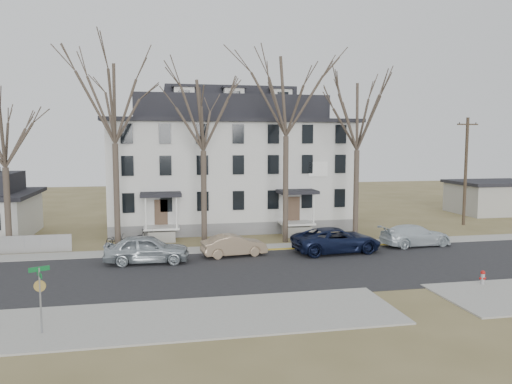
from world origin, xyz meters
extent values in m
plane|color=olive|center=(0.00, 0.00, 0.00)|extent=(120.00, 120.00, 0.00)
cube|color=#27272A|center=(0.00, 2.00, 0.00)|extent=(120.00, 10.00, 0.04)
cube|color=#A09F97|center=(0.00, 8.00, 0.00)|extent=(120.00, 2.00, 0.08)
cube|color=#A09F97|center=(-8.00, -5.00, 0.00)|extent=(20.00, 5.00, 0.08)
cube|color=gold|center=(5.00, 7.10, 0.00)|extent=(14.00, 0.25, 0.06)
cube|color=slate|center=(-2.00, 18.00, 0.50)|extent=(20.00, 10.00, 1.00)
cube|color=beige|center=(-2.00, 18.00, 5.00)|extent=(20.00, 10.00, 8.00)
cube|color=black|center=(-2.00, 18.00, 9.10)|extent=(20.80, 10.80, 0.30)
cube|color=black|center=(-2.00, 18.00, 10.25)|extent=(16.00, 7.00, 2.00)
cube|color=black|center=(-2.00, 18.00, 11.65)|extent=(11.00, 4.50, 0.80)
cube|color=white|center=(-8.00, 12.04, 1.00)|extent=(2.60, 2.00, 0.16)
cube|color=white|center=(2.50, 12.04, 1.00)|extent=(2.60, 2.00, 0.16)
cube|color=white|center=(4.50, 12.92, 5.20)|extent=(1.60, 0.08, 1.20)
cube|color=#A09F97|center=(26.00, 20.00, 1.50)|extent=(8.00, 6.00, 3.00)
cube|color=black|center=(26.00, 20.00, 3.20)|extent=(8.50, 6.50, 0.30)
cylinder|color=#473B31|center=(-11.00, 9.80, 3.64)|extent=(0.40, 0.40, 7.28)
cylinder|color=#473B31|center=(-5.00, 9.80, 3.38)|extent=(0.40, 0.40, 6.76)
cylinder|color=#473B31|center=(1.00, 9.80, 3.90)|extent=(0.40, 0.40, 7.80)
cylinder|color=#473B31|center=(6.50, 9.80, 3.38)|extent=(0.40, 0.40, 6.76)
cylinder|color=#473B31|center=(-18.00, 9.80, 2.86)|extent=(0.40, 0.40, 5.72)
cylinder|color=#3D3023|center=(18.50, 14.00, 4.75)|extent=(0.28, 0.28, 9.50)
cube|color=#3D3023|center=(18.50, 14.00, 8.90)|extent=(2.00, 0.12, 0.12)
imported|color=#A4AEB4|center=(-8.95, 5.09, 0.87)|extent=(5.19, 2.31, 1.73)
imported|color=#877157|center=(-3.45, 5.92, 0.69)|extent=(4.36, 2.03, 1.38)
imported|color=black|center=(3.44, 5.63, 0.83)|extent=(6.16, 3.22, 1.66)
imported|color=silver|center=(9.68, 6.52, 0.74)|extent=(5.27, 2.49, 1.48)
imported|color=black|center=(-11.16, 10.49, 0.44)|extent=(1.76, 1.35, 0.89)
imported|color=black|center=(-9.06, 11.14, 0.52)|extent=(1.81, 1.02, 1.05)
cylinder|color=#B7B7BA|center=(8.18, -3.08, 0.03)|extent=(0.31, 0.31, 0.06)
cylinder|color=#B7B7BA|center=(8.18, -3.08, 0.35)|extent=(0.21, 0.21, 0.54)
sphere|color=#A51411|center=(8.18, -3.08, 0.68)|extent=(0.23, 0.23, 0.23)
cylinder|color=#A51411|center=(8.18, -3.08, 0.39)|extent=(0.33, 0.12, 0.12)
cylinder|color=#A51411|center=(8.18, -3.08, 0.39)|extent=(0.12, 0.29, 0.12)
cylinder|color=gray|center=(-12.72, -5.65, 1.32)|extent=(0.07, 0.07, 2.65)
cube|color=#0C5926|center=(-12.72, -5.65, 2.59)|extent=(0.76, 0.03, 0.18)
cube|color=#0C5926|center=(-12.72, -5.65, 2.38)|extent=(0.03, 0.76, 0.18)
camera|label=1|loc=(-8.23, -25.48, 7.44)|focal=35.00mm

